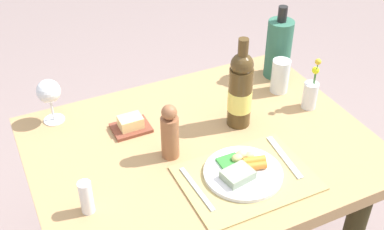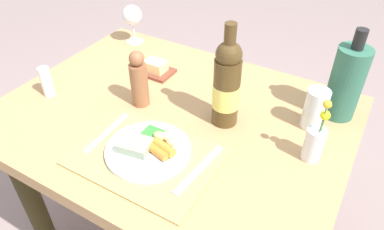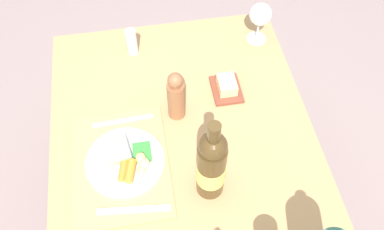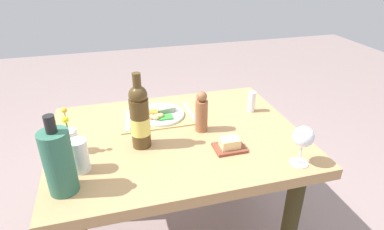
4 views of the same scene
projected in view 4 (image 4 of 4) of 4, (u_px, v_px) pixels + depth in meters
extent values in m
cube|color=tan|center=(177.00, 139.00, 1.49)|extent=(1.12, 0.86, 0.05)
cylinder|color=#312A13|center=(237.00, 152.00, 2.04)|extent=(0.07, 0.07, 0.67)
cylinder|color=#312A13|center=(88.00, 175.00, 1.83)|extent=(0.07, 0.07, 0.67)
cylinder|color=#312A13|center=(289.00, 226.00, 1.49)|extent=(0.07, 0.07, 0.67)
cube|color=tan|center=(159.00, 115.00, 1.65)|extent=(0.40, 0.30, 0.01)
cylinder|color=white|center=(160.00, 114.00, 1.63)|extent=(0.24, 0.24, 0.01)
cube|color=gray|center=(165.00, 109.00, 1.64)|extent=(0.10, 0.08, 0.03)
cylinder|color=orange|center=(152.00, 112.00, 1.62)|extent=(0.08, 0.04, 0.02)
cylinder|color=orange|center=(151.00, 113.00, 1.60)|extent=(0.08, 0.04, 0.03)
ellipsoid|color=#C9C36F|center=(160.00, 116.00, 1.58)|extent=(0.04, 0.03, 0.03)
ellipsoid|color=#DABF7E|center=(156.00, 117.00, 1.57)|extent=(0.04, 0.03, 0.03)
ellipsoid|color=#D9C274|center=(151.00, 117.00, 1.57)|extent=(0.03, 0.03, 0.02)
cube|color=green|center=(165.00, 117.00, 1.58)|extent=(0.07, 0.06, 0.01)
cube|color=silver|center=(190.00, 112.00, 1.67)|extent=(0.02, 0.20, 0.00)
cube|color=silver|center=(128.00, 120.00, 1.58)|extent=(0.04, 0.21, 0.00)
cube|color=brown|center=(229.00, 148.00, 1.37)|extent=(0.13, 0.10, 0.01)
cube|color=#F7D78D|center=(230.00, 143.00, 1.36)|extent=(0.08, 0.06, 0.04)
cylinder|color=#935B3A|center=(201.00, 116.00, 1.48)|extent=(0.06, 0.06, 0.15)
sphere|color=#935B3A|center=(202.00, 97.00, 1.44)|extent=(0.05, 0.05, 0.05)
cylinder|color=silver|center=(72.00, 141.00, 1.33)|extent=(0.05, 0.05, 0.10)
cylinder|color=#3F7233|center=(69.00, 136.00, 1.32)|extent=(0.00, 0.00, 0.15)
sphere|color=yellow|center=(65.00, 120.00, 1.28)|extent=(0.03, 0.03, 0.03)
cylinder|color=#3F7233|center=(68.00, 131.00, 1.31)|extent=(0.00, 0.00, 0.19)
sphere|color=gold|center=(64.00, 110.00, 1.27)|extent=(0.02, 0.02, 0.02)
cylinder|color=#306750|center=(59.00, 163.00, 1.09)|extent=(0.10, 0.10, 0.24)
cylinder|color=black|center=(50.00, 124.00, 1.02)|extent=(0.04, 0.04, 0.06)
cylinder|color=silver|center=(80.00, 156.00, 1.21)|extent=(0.07, 0.07, 0.13)
cylinder|color=silver|center=(81.00, 162.00, 1.23)|extent=(0.06, 0.06, 0.07)
cylinder|color=white|center=(252.00, 102.00, 1.67)|extent=(0.04, 0.04, 0.11)
cylinder|color=#4A361A|center=(140.00, 123.00, 1.35)|extent=(0.08, 0.08, 0.22)
sphere|color=#4A361A|center=(138.00, 95.00, 1.29)|extent=(0.08, 0.08, 0.08)
cylinder|color=#4A361A|center=(137.00, 83.00, 1.27)|extent=(0.03, 0.03, 0.09)
cylinder|color=#EFDE64|center=(140.00, 125.00, 1.35)|extent=(0.08, 0.08, 0.08)
cylinder|color=white|center=(299.00, 163.00, 1.28)|extent=(0.07, 0.07, 0.00)
cylinder|color=white|center=(300.00, 154.00, 1.26)|extent=(0.01, 0.01, 0.08)
sphere|color=white|center=(304.00, 137.00, 1.23)|extent=(0.08, 0.08, 0.08)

